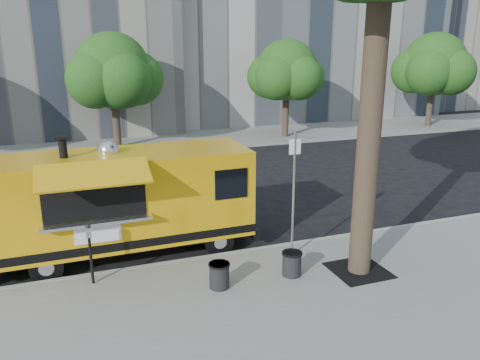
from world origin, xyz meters
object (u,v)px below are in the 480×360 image
Objects in this scene: trash_bin_right at (219,275)px; sign_post at (294,187)px; trash_bin_left at (292,263)px; parking_meter at (90,247)px; far_tree_b at (113,71)px; far_tree_d at (434,64)px; far_tree_c at (287,70)px; food_truck at (127,199)px.

sign_post is at bearing 23.01° from trash_bin_right.
trash_bin_right is at bearing 178.99° from trash_bin_left.
far_tree_b is at bearing 81.90° from parking_meter.
far_tree_b reaches higher than trash_bin_right.
parking_meter is 2.48× the size of trash_bin_left.
far_tree_d reaches higher than parking_meter.
parking_meter is (-21.00, -13.95, -2.91)m from far_tree_d.
trash_bin_right is at bearing -119.94° from far_tree_c.
sign_post reaches higher than trash_bin_left.
food_truck is at bearing -94.70° from far_tree_b.
far_tree_c is at bearing 60.06° from trash_bin_right.
food_truck reaches higher than trash_bin_left.
trash_bin_left is at bearing -40.74° from food_truck.
sign_post is 2.68m from trash_bin_right.
parking_meter is at bearing -128.66° from far_tree_c.
far_tree_b is 1.06× the size of far_tree_c.
far_tree_c is at bearing -1.91° from far_tree_b.
far_tree_b is 10.22× the size of trash_bin_right.
far_tree_c reaches higher than sign_post.
food_truck is (0.97, 1.52, 0.44)m from parking_meter.
food_truck is (-20.03, -12.43, -2.47)m from far_tree_d.
far_tree_c is 10.00m from far_tree_d.
trash_bin_right is (1.48, -2.61, -0.99)m from food_truck.
trash_bin_right is (-1.64, 0.03, -0.00)m from trash_bin_left.
trash_bin_left is 1.64m from trash_bin_right.
far_tree_d is 24.13m from trash_bin_right.
far_tree_c is 9.67× the size of trash_bin_left.
far_tree_d is at bearing 41.72° from trash_bin_left.
far_tree_b is 4.12× the size of parking_meter.
far_tree_d is at bearing 33.60° from parking_meter.
far_tree_b is 15.52m from trash_bin_right.
trash_bin_left is (4.10, -1.12, -0.54)m from parking_meter.
far_tree_d is 10.49× the size of trash_bin_right.
far_tree_c is at bearing 51.34° from parking_meter.
far_tree_c reaches higher than trash_bin_left.
trash_bin_right is at bearing -23.95° from parking_meter.
trash_bin_right is at bearing -88.28° from far_tree_b.
trash_bin_left is at bearing -114.90° from far_tree_c.
food_truck reaches higher than parking_meter.
far_tree_d is 25.38m from parking_meter.
sign_post is (-16.45, -14.15, -2.04)m from far_tree_d.
parking_meter is at bearing 177.48° from sign_post.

